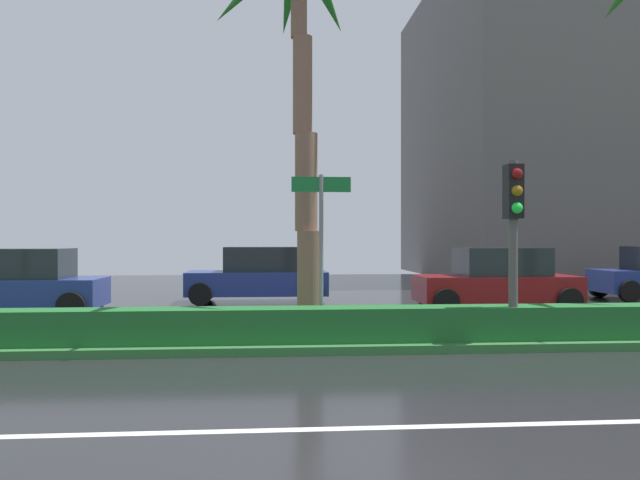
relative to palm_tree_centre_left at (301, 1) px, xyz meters
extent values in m
cube|color=black|center=(-0.29, 0.72, -6.85)|extent=(90.00, 42.00, 0.10)
cube|color=white|center=(-0.29, -6.28, -6.79)|extent=(81.00, 0.14, 0.01)
cube|color=#2D6B33|center=(-0.29, -0.28, -6.72)|extent=(85.50, 4.00, 0.15)
cube|color=#1E6028|center=(-0.29, -1.68, -6.35)|extent=(76.50, 0.70, 0.60)
cylinder|color=brown|center=(0.17, -0.19, -5.66)|extent=(0.52, 0.52, 1.97)
cylinder|color=brown|center=(0.10, -0.12, -3.69)|extent=(0.45, 0.45, 1.97)
cylinder|color=brown|center=(0.03, -0.04, -1.72)|extent=(0.39, 0.39, 1.97)
cylinder|color=#4C4C47|center=(3.69, -1.89, -5.04)|extent=(0.16, 0.16, 3.20)
cube|color=black|center=(3.69, -1.89, -3.99)|extent=(0.28, 0.32, 0.96)
sphere|color=maroon|center=(3.69, -2.06, -3.69)|extent=(0.20, 0.20, 0.20)
sphere|color=#7F600F|center=(3.69, -2.06, -3.99)|extent=(0.20, 0.20, 0.20)
sphere|color=#1EEA3F|center=(3.69, -2.06, -4.29)|extent=(0.20, 0.20, 0.20)
cylinder|color=slate|center=(0.32, -1.18, -5.15)|extent=(0.08, 0.08, 3.00)
cube|color=#146B2D|center=(0.32, -1.18, -3.83)|extent=(1.10, 0.03, 0.28)
cube|color=navy|center=(-7.06, 3.71, -6.20)|extent=(4.30, 1.76, 0.72)
cube|color=#1E2328|center=(-6.91, 3.71, -5.46)|extent=(2.30, 1.58, 0.76)
cylinder|color=black|center=(-5.41, 2.81, -6.46)|extent=(0.68, 0.22, 0.68)
cylinder|color=black|center=(-5.41, 4.61, -6.46)|extent=(0.68, 0.22, 0.68)
cube|color=navy|center=(-1.02, 6.76, -6.20)|extent=(4.30, 1.76, 0.72)
cube|color=#1E2328|center=(-0.87, 6.76, -5.46)|extent=(2.30, 1.58, 0.76)
cylinder|color=black|center=(-2.67, 5.86, -6.46)|extent=(0.68, 0.22, 0.68)
cylinder|color=black|center=(-2.67, 7.66, -6.46)|extent=(0.68, 0.22, 0.68)
cylinder|color=black|center=(0.63, 5.86, -6.46)|extent=(0.68, 0.22, 0.68)
cylinder|color=black|center=(0.63, 7.66, -6.46)|extent=(0.68, 0.22, 0.68)
cube|color=maroon|center=(5.54, 3.98, -6.20)|extent=(4.30, 1.76, 0.72)
cube|color=#1E2328|center=(5.69, 3.98, -5.46)|extent=(2.30, 1.58, 0.76)
cylinder|color=black|center=(3.89, 3.08, -6.46)|extent=(0.68, 0.22, 0.68)
cylinder|color=black|center=(3.89, 4.88, -6.46)|extent=(0.68, 0.22, 0.68)
cylinder|color=black|center=(7.19, 3.08, -6.46)|extent=(0.68, 0.22, 0.68)
cylinder|color=black|center=(7.19, 4.88, -6.46)|extent=(0.68, 0.22, 0.68)
cylinder|color=black|center=(10.47, 5.80, -6.46)|extent=(0.68, 0.22, 0.68)
cylinder|color=black|center=(10.47, 7.60, -6.46)|extent=(0.68, 0.22, 0.68)
cube|color=#605B59|center=(18.79, 19.49, 0.89)|extent=(21.87, 15.67, 15.36)
camera|label=1|loc=(-0.63, -12.68, -4.84)|focal=35.10mm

